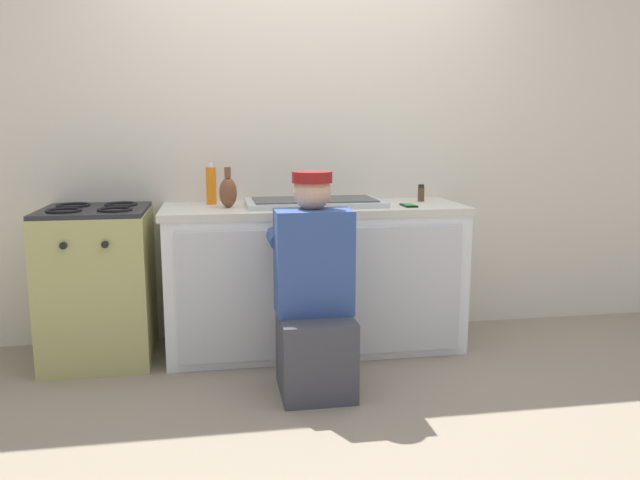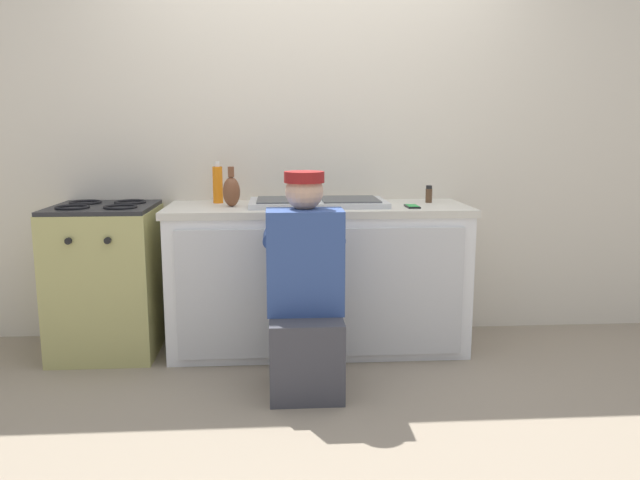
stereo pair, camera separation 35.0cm
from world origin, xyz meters
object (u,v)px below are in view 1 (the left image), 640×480
soap_bottle_orange (211,185)px  cell_phone (409,205)px  stove_range (98,284)px  vase_decorative (228,192)px  plumber_person (314,302)px  sink_double_basin (314,202)px  spice_bottle_pepper (421,193)px

soap_bottle_orange → cell_phone: bearing=-14.7°
stove_range → vase_decorative: bearing=-1.9°
plumber_person → stove_range: bearing=151.0°
sink_double_basin → plumber_person: plumber_person is taller
sink_double_basin → vase_decorative: vase_decorative is taller
vase_decorative → cell_phone: vase_decorative is taller
stove_range → soap_bottle_orange: size_ratio=3.56×
sink_double_basin → plumber_person: size_ratio=0.72×
cell_phone → vase_decorative: bearing=173.6°
plumber_person → soap_bottle_orange: soap_bottle_orange is taller
stove_range → spice_bottle_pepper: size_ratio=8.48×
soap_bottle_orange → spice_bottle_pepper: 1.28m
sink_double_basin → stove_range: bearing=-179.9°
sink_double_basin → stove_range: 1.32m
soap_bottle_orange → cell_phone: 1.17m
soap_bottle_orange → sink_double_basin: bearing=-14.3°
sink_double_basin → soap_bottle_orange: (-0.60, 0.15, 0.09)m
sink_double_basin → spice_bottle_pepper: (0.69, 0.08, 0.03)m
sink_double_basin → vase_decorative: 0.51m
spice_bottle_pepper → vase_decorative: bearing=-174.6°
plumber_person → spice_bottle_pepper: bearing=42.4°
plumber_person → soap_bottle_orange: bearing=122.0°
soap_bottle_orange → spice_bottle_pepper: soap_bottle_orange is taller
stove_range → plumber_person: plumber_person is taller
sink_double_basin → soap_bottle_orange: soap_bottle_orange is taller
soap_bottle_orange → vase_decorative: bearing=-62.2°
sink_double_basin → stove_range: size_ratio=0.90×
soap_bottle_orange → stove_range: bearing=-166.7°
vase_decorative → spice_bottle_pepper: vase_decorative is taller
spice_bottle_pepper → cell_phone: bearing=-123.5°
stove_range → soap_bottle_orange: soap_bottle_orange is taller
soap_bottle_orange → spice_bottle_pepper: (1.28, -0.07, -0.06)m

